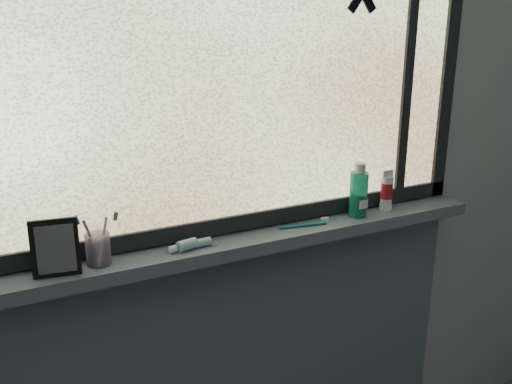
{
  "coord_description": "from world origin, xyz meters",
  "views": [
    {
      "loc": [
        -0.68,
        -0.2,
        1.68
      ],
      "look_at": [
        -0.06,
        1.05,
        1.22
      ],
      "focal_mm": 40.0,
      "sensor_mm": 36.0,
      "label": 1
    }
  ],
  "objects_px": {
    "mouthwash_bottle": "(359,190)",
    "cream_tube": "(387,189)",
    "toothbrush_cup": "(98,249)",
    "vanity_mirror": "(55,248)"
  },
  "relations": [
    {
      "from": "vanity_mirror",
      "to": "mouthwash_bottle",
      "type": "relative_size",
      "value": 1.01
    },
    {
      "from": "toothbrush_cup",
      "to": "mouthwash_bottle",
      "type": "relative_size",
      "value": 0.58
    },
    {
      "from": "vanity_mirror",
      "to": "cream_tube",
      "type": "distance_m",
      "value": 1.07
    },
    {
      "from": "mouthwash_bottle",
      "to": "cream_tube",
      "type": "distance_m",
      "value": 0.12
    },
    {
      "from": "vanity_mirror",
      "to": "mouthwash_bottle",
      "type": "bearing_deg",
      "value": 10.02
    },
    {
      "from": "mouthwash_bottle",
      "to": "cream_tube",
      "type": "height_order",
      "value": "mouthwash_bottle"
    },
    {
      "from": "toothbrush_cup",
      "to": "mouthwash_bottle",
      "type": "xyz_separation_m",
      "value": [
        0.84,
        -0.0,
        0.05
      ]
    },
    {
      "from": "vanity_mirror",
      "to": "cream_tube",
      "type": "relative_size",
      "value": 1.51
    },
    {
      "from": "toothbrush_cup",
      "to": "vanity_mirror",
      "type": "bearing_deg",
      "value": -171.95
    },
    {
      "from": "mouthwash_bottle",
      "to": "cream_tube",
      "type": "bearing_deg",
      "value": 4.57
    }
  ]
}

